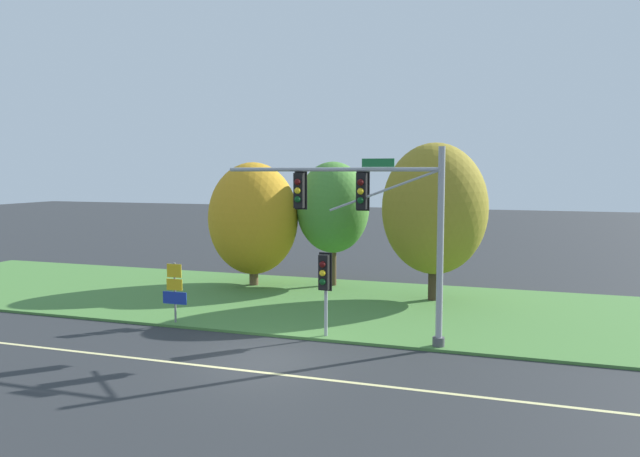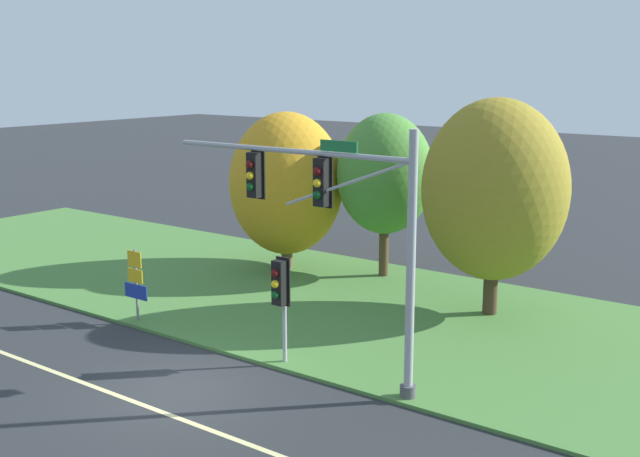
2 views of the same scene
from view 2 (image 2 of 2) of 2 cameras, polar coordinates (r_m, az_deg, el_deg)
name	(u,v)px [view 2 (image 2 of 2)]	position (r m, az deg, el deg)	size (l,w,h in m)	color
ground_plane	(179,389)	(21.12, -10.01, -11.18)	(160.00, 160.00, 0.00)	#282B2D
lane_stripe	(142,405)	(20.39, -12.51, -12.14)	(36.00, 0.16, 0.01)	beige
grass_verge	(360,309)	(27.04, 2.84, -5.74)	(48.00, 11.50, 0.10)	#477A38
traffic_signal_mast	(337,214)	(20.09, 1.22, 1.00)	(7.75, 0.49, 6.56)	#9EA0A5
pedestrian_signal_near_kerb	(280,288)	(21.56, -2.85, -4.28)	(0.46, 0.55, 2.95)	#9EA0A5
route_sign_post	(136,280)	(26.02, -12.98, -3.60)	(1.02, 0.08, 2.30)	slate
tree_nearest_road	(286,184)	(31.66, -2.41, 3.21)	(4.51, 4.51, 6.20)	brown
tree_left_of_mast	(385,174)	(30.32, 4.64, 3.86)	(3.65, 3.65, 6.23)	#4C3823
tree_behind_signpost	(495,190)	(26.06, 12.33, 2.69)	(4.66, 4.66, 7.01)	#423021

